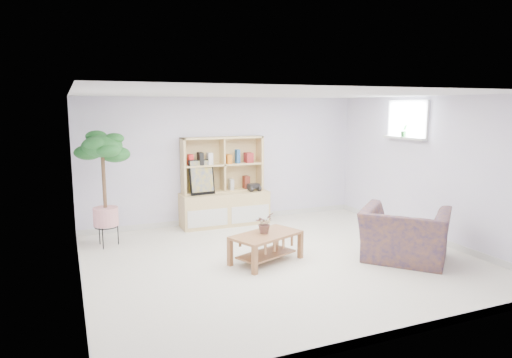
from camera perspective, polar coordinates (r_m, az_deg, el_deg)
name	(u,v)px	position (r m, az deg, el deg)	size (l,w,h in m)	color
floor	(281,260)	(6.81, 3.20, -10.06)	(5.50, 5.00, 0.01)	beige
ceiling	(283,94)	(6.44, 3.39, 10.57)	(5.50, 5.00, 0.01)	silver
walls	(282,179)	(6.52, 3.29, -0.04)	(5.51, 5.01, 2.40)	silver
baseboard	(281,257)	(6.79, 3.21, -9.66)	(5.50, 5.00, 0.10)	silver
window	(408,120)	(8.47, 18.45, 7.06)	(0.10, 0.98, 0.68)	#C1DCFF
window_sill	(404,138)	(8.44, 18.03, 4.90)	(0.14, 1.00, 0.04)	silver
storage_unit	(224,182)	(8.58, -3.97, -0.31)	(1.67, 0.56, 1.67)	tan
poster	(202,177)	(8.40, -6.80, 0.23)	(0.47, 0.11, 0.65)	#E0B70E
toy_truck	(254,187)	(8.72, -0.30, -0.99)	(0.30, 0.21, 0.16)	black
coffee_table	(266,248)	(6.66, 1.27, -8.59)	(1.02, 0.56, 0.42)	brown
table_plant	(264,223)	(6.61, 1.03, -5.53)	(0.26, 0.23, 0.29)	#246C28
floor_tree	(104,189)	(7.61, -18.43, -1.24)	(0.69, 0.69, 1.86)	#1B6A22
armchair	(405,231)	(6.99, 18.10, -6.23)	(1.19, 1.04, 0.88)	#1F204F
sill_plant	(404,131)	(8.45, 18.01, 5.77)	(0.12, 0.10, 0.21)	#1B6A22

